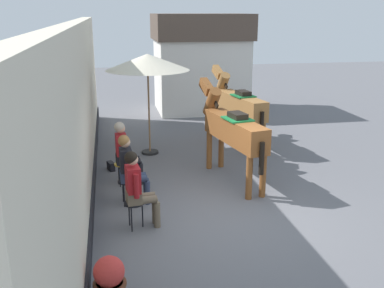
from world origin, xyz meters
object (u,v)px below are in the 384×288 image
object	(u,v)px
seated_visitor_near	(137,186)
seated_visitor_far	(125,150)
flower_planter_near	(109,279)
satchel_bag	(111,166)
cafe_parasol	(148,63)
seated_visitor_middle	(129,166)
saddled_horse_far	(239,104)
saddled_horse_near	(232,129)

from	to	relation	value
seated_visitor_near	seated_visitor_far	xyz separation A→B (m)	(-0.12, 2.07, 0.00)
seated_visitor_far	seated_visitor_near	bearing A→B (deg)	-86.62
seated_visitor_near	flower_planter_near	size ratio (longest dim) A/B	2.17
seated_visitor_far	satchel_bag	bearing A→B (deg)	107.73
cafe_parasol	satchel_bag	bearing A→B (deg)	-132.32
cafe_parasol	flower_planter_near	bearing A→B (deg)	-100.19
seated_visitor_middle	satchel_bag	bearing A→B (deg)	100.06
seated_visitor_far	flower_planter_near	xyz separation A→B (m)	(-0.38, -4.06, -0.44)
seated_visitor_near	cafe_parasol	size ratio (longest dim) A/B	0.54
saddled_horse_far	cafe_parasol	xyz separation A→B (m)	(-2.48, -0.30, 1.20)
saddled_horse_near	satchel_bag	xyz separation A→B (m)	(-2.61, 1.10, -1.06)
saddled_horse_near	cafe_parasol	xyz separation A→B (m)	(-1.58, 2.23, 1.20)
seated_visitor_middle	saddled_horse_near	size ratio (longest dim) A/B	0.47
cafe_parasol	seated_visitor_middle	bearing A→B (deg)	-102.18
flower_planter_near	satchel_bag	world-z (taller)	flower_planter_near
seated_visitor_far	saddled_horse_near	xyz separation A→B (m)	(2.31, -0.14, 0.38)
seated_visitor_far	saddled_horse_near	world-z (taller)	saddled_horse_near
seated_visitor_middle	seated_visitor_near	bearing A→B (deg)	-85.92
seated_visitor_near	saddled_horse_near	distance (m)	2.94
flower_planter_near	seated_visitor_middle	bearing A→B (deg)	81.90
seated_visitor_near	seated_visitor_far	size ratio (longest dim) A/B	1.00
seated_visitor_near	cafe_parasol	world-z (taller)	cafe_parasol
saddled_horse_far	satchel_bag	distance (m)	3.93
saddled_horse_far	flower_planter_near	size ratio (longest dim) A/B	4.64
seated_visitor_far	cafe_parasol	xyz separation A→B (m)	(0.72, 2.08, 1.59)
saddled_horse_near	saddled_horse_far	world-z (taller)	same
flower_planter_near	cafe_parasol	distance (m)	6.57
saddled_horse_near	cafe_parasol	world-z (taller)	cafe_parasol
saddled_horse_near	saddled_horse_far	xyz separation A→B (m)	(0.89, 2.53, 0.00)
saddled_horse_near	satchel_bag	size ratio (longest dim) A/B	10.60
seated_visitor_far	saddled_horse_near	distance (m)	2.34
seated_visitor_near	satchel_bag	xyz separation A→B (m)	(-0.43, 3.02, -0.68)
cafe_parasol	satchel_bag	distance (m)	2.73
flower_planter_near	satchel_bag	bearing A→B (deg)	89.14
seated_visitor_near	satchel_bag	distance (m)	3.13
seated_visitor_near	seated_visitor_middle	xyz separation A→B (m)	(-0.07, 1.03, 0.00)
seated_visitor_near	satchel_bag	bearing A→B (deg)	98.05
seated_visitor_middle	flower_planter_near	distance (m)	3.08
flower_planter_near	saddled_horse_near	bearing A→B (deg)	55.57
seated_visitor_far	satchel_bag	size ratio (longest dim) A/B	4.96
seated_visitor_near	seated_visitor_middle	world-z (taller)	same
cafe_parasol	seated_visitor_far	bearing A→B (deg)	-109.14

